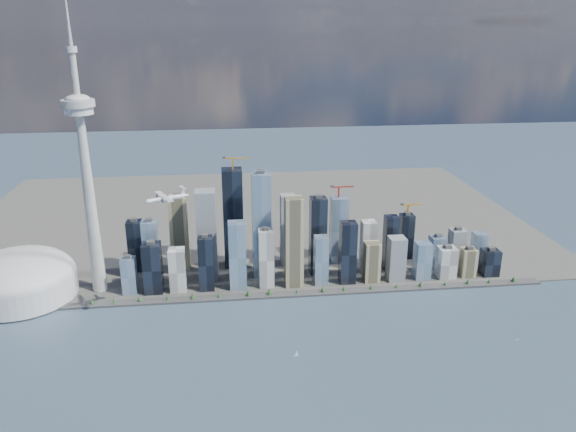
{
  "coord_description": "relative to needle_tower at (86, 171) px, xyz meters",
  "views": [
    {
      "loc": [
        -55.41,
        -689.49,
        486.19
      ],
      "look_at": [
        54.59,
        260.0,
        154.46
      ],
      "focal_mm": 35.0,
      "sensor_mm": 36.0,
      "label": 1
    }
  ],
  "objects": [
    {
      "name": "seawall",
      "position": [
        300.0,
        -60.0,
        -233.84
      ],
      "size": [
        1100.0,
        22.0,
        4.0
      ],
      "primitive_type": "cube",
      "color": "#383838",
      "rests_on": "ground"
    },
    {
      "name": "airplane",
      "position": [
        153.85,
        -164.21,
        -4.53
      ],
      "size": [
        67.84,
        60.94,
        17.49
      ],
      "rotation": [
        0.0,
        0.0,
        0.43
      ],
      "color": "silver",
      "rests_on": "ground"
    },
    {
      "name": "sailboat_west",
      "position": [
        343.24,
        -260.8,
        -232.42
      ],
      "size": [
        7.7,
        3.36,
        10.65
      ],
      "rotation": [
        0.0,
        0.0,
        0.21
      ],
      "color": "white",
      "rests_on": "ground"
    },
    {
      "name": "needle_tower",
      "position": [
        0.0,
        0.0,
        0.0
      ],
      "size": [
        56.0,
        56.0,
        550.5
      ],
      "color": "#9A9A95",
      "rests_on": "land"
    },
    {
      "name": "sailboat_east",
      "position": [
        703.62,
        -258.21,
        -233.19
      ],
      "size": [
        5.91,
        3.04,
        8.25
      ],
      "rotation": [
        0.0,
        0.0,
        -0.3
      ],
      "color": "white",
      "rests_on": "ground"
    },
    {
      "name": "ground",
      "position": [
        300.0,
        -310.0,
        -235.84
      ],
      "size": [
        4000.0,
        4000.0,
        0.0
      ],
      "primitive_type": "plane",
      "color": "#354A5D",
      "rests_on": "ground"
    },
    {
      "name": "shoreline_trees",
      "position": [
        300.0,
        -60.0,
        -227.06
      ],
      "size": [
        960.53,
        7.2,
        8.8
      ],
      "color": "#3F2D1E",
      "rests_on": "seawall"
    },
    {
      "name": "skyscraper_cluster",
      "position": [
        359.62,
        26.82,
        -164.0
      ],
      "size": [
        736.0,
        142.0,
        233.22
      ],
      "color": "black",
      "rests_on": "land"
    },
    {
      "name": "dome_stadium",
      "position": [
        -140.0,
        -10.0,
        -196.4
      ],
      "size": [
        200.0,
        200.0,
        86.0
      ],
      "color": "silver",
      "rests_on": "land"
    },
    {
      "name": "land",
      "position": [
        300.0,
        390.0,
        -234.34
      ],
      "size": [
        1400.0,
        900.0,
        3.0
      ],
      "primitive_type": "cube",
      "color": "#4C4C47",
      "rests_on": "ground"
    }
  ]
}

